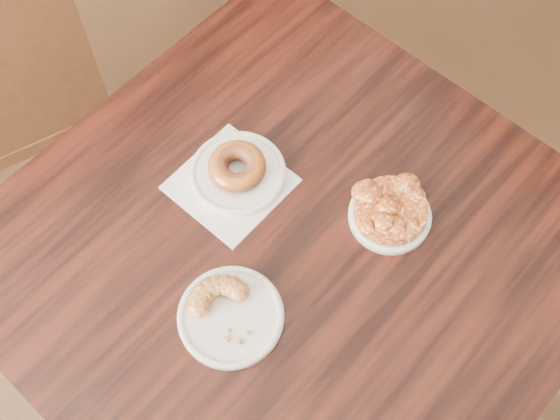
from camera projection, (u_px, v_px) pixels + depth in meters
floor at (325, 271)px, 1.96m from camera, size 5.00×5.00×0.00m
cafe_table at (290, 317)px, 1.51m from camera, size 1.13×1.13×0.75m
chair_far at (6, 88)px, 1.69m from camera, size 0.47×0.47×0.90m
napkin at (231, 184)px, 1.23m from camera, size 0.22×0.22×0.00m
plate_donut at (238, 173)px, 1.23m from camera, size 0.17×0.17×0.01m
plate_cruller at (231, 317)px, 1.11m from camera, size 0.17×0.17×0.01m
plate_fritter at (390, 216)px, 1.19m from camera, size 0.14×0.14×0.01m
glazed_donut at (237, 166)px, 1.21m from camera, size 0.10×0.10×0.04m
apple_fritter at (392, 209)px, 1.17m from camera, size 0.16×0.16×0.04m
cruller_fragment at (230, 312)px, 1.09m from camera, size 0.12×0.12×0.03m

